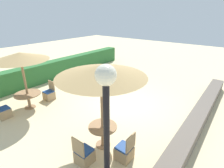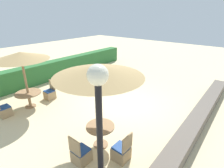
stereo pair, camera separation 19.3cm
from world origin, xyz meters
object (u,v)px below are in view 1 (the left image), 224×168
at_px(parasol_back_left, 20,57).
at_px(round_table_back_left, 28,96).
at_px(patio_chair_front_left_west, 84,155).
at_px(patio_chair_back_left_west, 3,112).
at_px(round_table_front_left, 103,131).
at_px(parasol_front_left, 101,71).
at_px(lamp_post, 106,117).
at_px(patio_chair_front_left_south, 125,152).
at_px(patio_chair_back_left_east, 49,94).

relative_size(parasol_back_left, round_table_back_left, 2.28).
bearing_deg(patio_chair_front_left_west, round_table_back_left, 170.79).
bearing_deg(round_table_back_left, patio_chair_back_left_west, 177.85).
bearing_deg(round_table_front_left, parasol_front_left, 180.00).
height_order(parasol_back_left, parasol_front_left, parasol_front_left).
relative_size(round_table_back_left, round_table_front_left, 1.24).
height_order(round_table_back_left, patio_chair_back_left_west, patio_chair_back_left_west).
relative_size(lamp_post, patio_chair_front_left_south, 3.57).
relative_size(parasol_back_left, patio_chair_front_left_west, 2.76).
xyz_separation_m(parasol_front_left, patio_chair_front_left_west, (-0.89, -0.04, -2.29)).
bearing_deg(patio_chair_back_left_west, patio_chair_back_left_east, 89.36).
xyz_separation_m(lamp_post, patio_chair_front_left_west, (0.56, 1.33, -2.09)).
xyz_separation_m(parasol_front_left, patio_chair_front_left_south, (-0.06, -0.89, -2.29)).
bearing_deg(parasol_back_left, patio_chair_back_left_east, 0.91).
bearing_deg(parasol_back_left, round_table_front_left, -87.49).
height_order(patio_chair_back_left_west, parasol_front_left, parasol_front_left).
relative_size(round_table_back_left, parasol_front_left, 0.41).
relative_size(patio_chair_back_left_west, patio_chair_front_left_west, 1.00).
distance_m(parasol_back_left, round_table_back_left, 1.82).
distance_m(patio_chair_front_left_south, patio_chair_front_left_west, 1.19).
bearing_deg(round_table_front_left, round_table_back_left, 92.51).
relative_size(parasol_back_left, patio_chair_front_left_south, 2.76).
xyz_separation_m(patio_chair_back_left_east, patio_chair_front_left_south, (-0.93, -5.17, 0.00)).
bearing_deg(parasol_front_left, patio_chair_back_left_west, 106.48).
bearing_deg(parasol_back_left, round_table_back_left, -90.00).
xyz_separation_m(patio_chair_back_left_east, parasol_front_left, (-0.87, -4.29, 2.29)).
height_order(round_table_back_left, patio_chair_front_left_south, patio_chair_front_left_south).
distance_m(round_table_back_left, patio_chair_back_left_west, 1.13).
height_order(parasol_back_left, patio_chair_front_left_west, parasol_back_left).
bearing_deg(patio_chair_back_left_west, round_table_back_left, 87.85).
height_order(round_table_front_left, patio_chair_front_left_west, patio_chair_front_left_west).
height_order(lamp_post, patio_chair_front_left_south, lamp_post).
bearing_deg(patio_chair_front_left_west, patio_chair_back_left_west, -174.89).
distance_m(patio_chair_back_left_west, patio_chair_back_left_east, 2.15).
height_order(lamp_post, patio_chair_back_left_east, lamp_post).
height_order(parasol_back_left, round_table_back_left, parasol_back_left).
bearing_deg(patio_chair_front_left_south, lamp_post, -160.99).
distance_m(patio_chair_back_left_east, round_table_front_left, 4.38).
bearing_deg(lamp_post, parasol_front_left, 43.40).
bearing_deg(round_table_back_left, lamp_post, -102.57).
height_order(round_table_back_left, patio_chair_back_left_east, patio_chair_back_left_east).
bearing_deg(parasol_front_left, round_table_back_left, 92.51).
relative_size(parasol_front_left, patio_chair_front_left_south, 2.94).
bearing_deg(parasol_back_left, patio_chair_front_left_west, -99.21).
distance_m(round_table_back_left, patio_chair_front_left_west, 4.38).
xyz_separation_m(patio_chair_back_left_east, round_table_front_left, (-0.87, -4.29, 0.29)).
height_order(patio_chair_back_left_east, round_table_front_left, patio_chair_back_left_east).
bearing_deg(parasol_front_left, lamp_post, -136.60).
relative_size(parasol_front_left, round_table_front_left, 3.00).
bearing_deg(patio_chair_front_left_west, parasol_back_left, 170.79).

